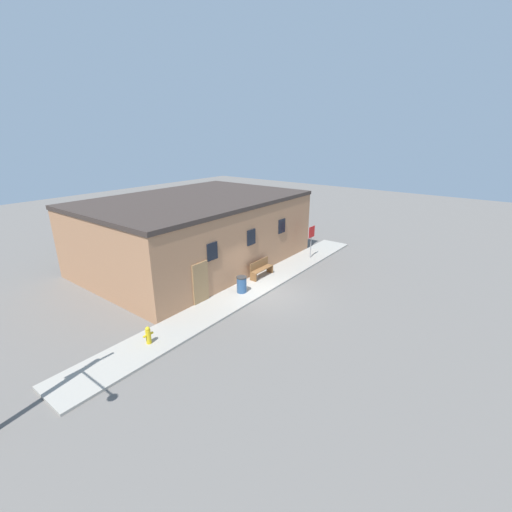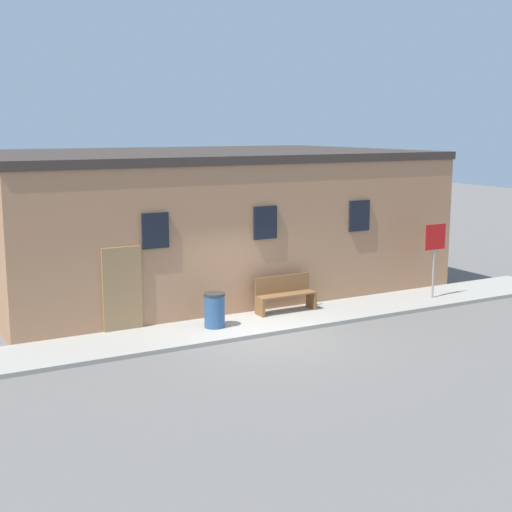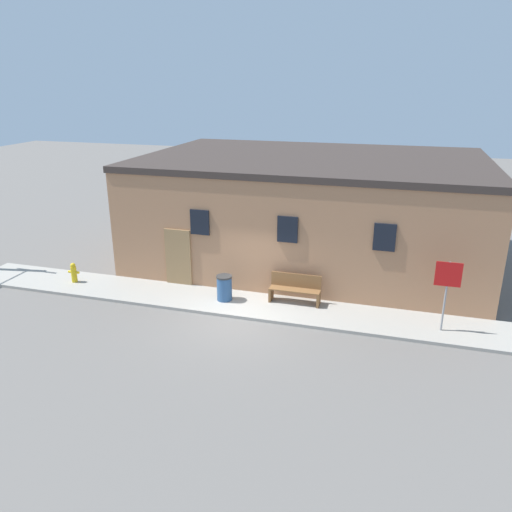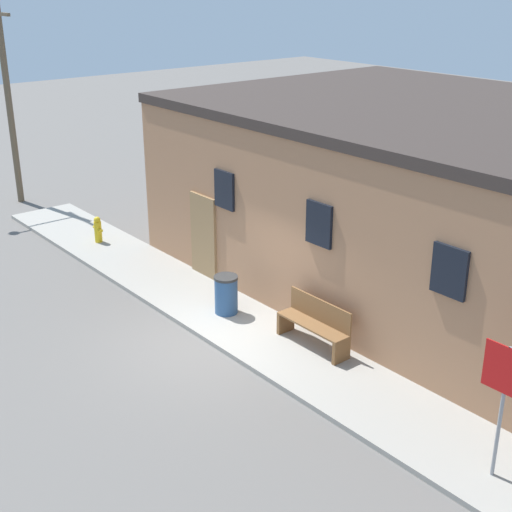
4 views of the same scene
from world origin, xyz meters
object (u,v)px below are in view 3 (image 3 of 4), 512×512
(bench, at_px, (295,289))
(trash_bin, at_px, (224,288))
(fire_hydrant, at_px, (74,273))
(stop_sign, at_px, (447,283))

(bench, bearing_deg, trash_bin, -168.45)
(bench, height_order, trash_bin, bench)
(fire_hydrant, xyz_separation_m, stop_sign, (13.00, -0.19, 1.18))
(stop_sign, bearing_deg, fire_hydrant, 179.15)
(fire_hydrant, bearing_deg, trash_bin, 0.63)
(stop_sign, relative_size, trash_bin, 2.48)
(fire_hydrant, xyz_separation_m, trash_bin, (5.95, 0.07, 0.07))
(stop_sign, height_order, trash_bin, stop_sign)
(bench, xyz_separation_m, trash_bin, (-2.37, -0.48, -0.05))
(bench, relative_size, trash_bin, 1.95)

